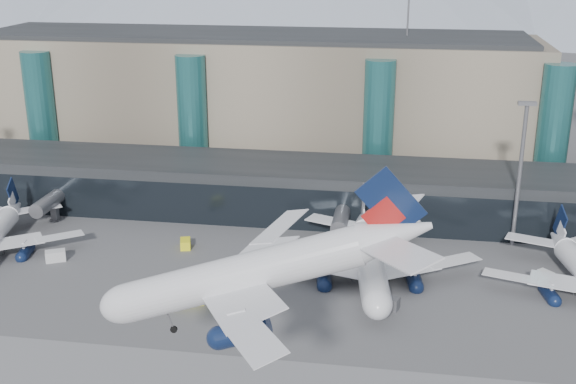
# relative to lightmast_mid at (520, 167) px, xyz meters

# --- Properties ---
(concourse) EXTENTS (170.00, 27.00, 10.00)m
(concourse) POSITION_rel_lightmast_mid_xyz_m (-30.02, 9.73, -9.45)
(concourse) COLOR black
(concourse) RESTS_ON ground
(terminal_main) EXTENTS (130.00, 30.00, 31.00)m
(terminal_main) POSITION_rel_lightmast_mid_xyz_m (-55.00, 42.00, 1.03)
(terminal_main) COLOR gray
(terminal_main) RESTS_ON ground
(teal_towers) EXTENTS (116.40, 19.40, 46.00)m
(teal_towers) POSITION_rel_lightmast_mid_xyz_m (-44.99, 26.01, -0.41)
(teal_towers) COLOR #246567
(teal_towers) RESTS_ON ground
(lightmast_mid) EXTENTS (3.00, 1.20, 25.60)m
(lightmast_mid) POSITION_rel_lightmast_mid_xyz_m (0.00, 0.00, 0.00)
(lightmast_mid) COLOR slate
(lightmast_mid) RESTS_ON ground
(hero_jet) EXTENTS (33.68, 34.14, 11.03)m
(hero_jet) POSITION_rel_lightmast_mid_xyz_m (-31.67, -61.11, 7.84)
(hero_jet) COLOR silver
(hero_jet) RESTS_ON ground
(jet_parked_mid) EXTENTS (37.46, 37.42, 12.16)m
(jet_parked_mid) POSITION_rel_lightmast_mid_xyz_m (-24.52, -15.48, -9.82)
(jet_parked_mid) COLOR silver
(jet_parked_mid) RESTS_ON ground
(veh_a) EXTENTS (3.70, 3.07, 1.81)m
(veh_a) POSITION_rel_lightmast_mid_xyz_m (-76.20, -18.89, -13.51)
(veh_a) COLOR silver
(veh_a) RESTS_ON ground
(veh_b) EXTENTS (2.41, 3.14, 1.60)m
(veh_b) POSITION_rel_lightmast_mid_xyz_m (-56.35, -10.30, -13.62)
(veh_b) COLOR yellow
(veh_b) RESTS_ON ground
(veh_c) EXTENTS (3.64, 2.65, 1.82)m
(veh_c) POSITION_rel_lightmast_mid_xyz_m (-20.99, -26.87, -13.51)
(veh_c) COLOR #46464B
(veh_c) RESTS_ON ground
(veh_g) EXTENTS (2.64, 2.72, 1.40)m
(veh_g) POSITION_rel_lightmast_mid_xyz_m (3.37, -13.33, -13.72)
(veh_g) COLOR silver
(veh_g) RESTS_ON ground
(veh_h) EXTENTS (4.31, 3.17, 2.13)m
(veh_h) POSITION_rel_lightmast_mid_xyz_m (-49.67, -30.00, -13.35)
(veh_h) COLOR yellow
(veh_h) RESTS_ON ground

